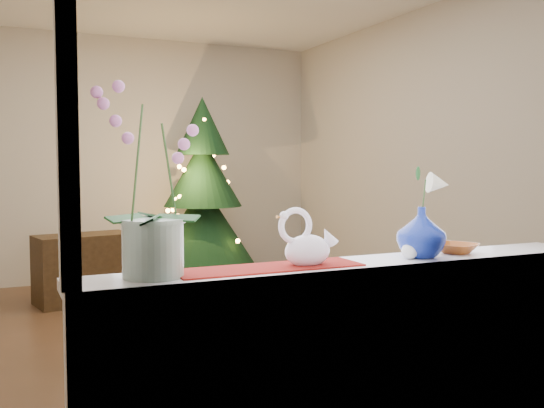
% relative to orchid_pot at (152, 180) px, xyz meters
% --- Properties ---
extents(ground, '(5.00, 5.00, 0.00)m').
position_rel_orchid_pot_xyz_m(ground, '(0.80, 2.36, -1.24)').
color(ground, '#3C2818').
rests_on(ground, ground).
extents(wall_back, '(4.50, 0.10, 2.70)m').
position_rel_orchid_pot_xyz_m(wall_back, '(0.80, 4.86, 0.11)').
color(wall_back, '#BEB6A6').
rests_on(wall_back, ground).
extents(wall_front, '(4.50, 0.10, 2.70)m').
position_rel_orchid_pot_xyz_m(wall_front, '(0.80, -0.14, 0.11)').
color(wall_front, '#BEB6A6').
rests_on(wall_front, ground).
extents(wall_right, '(0.10, 5.00, 2.70)m').
position_rel_orchid_pot_xyz_m(wall_right, '(3.05, 2.36, 0.11)').
color(wall_right, '#BEB6A6').
rests_on(wall_right, ground).
extents(window_apron, '(2.20, 0.08, 0.88)m').
position_rel_orchid_pot_xyz_m(window_apron, '(0.80, -0.10, -0.80)').
color(window_apron, white).
rests_on(window_apron, ground).
extents(windowsill, '(2.20, 0.26, 0.04)m').
position_rel_orchid_pot_xyz_m(windowsill, '(0.80, -0.01, -0.34)').
color(windowsill, white).
rests_on(windowsill, window_apron).
extents(window_frame, '(2.22, 0.06, 1.60)m').
position_rel_orchid_pot_xyz_m(window_frame, '(0.80, -0.11, 0.46)').
color(window_frame, white).
rests_on(window_frame, windowsill).
extents(runner, '(0.70, 0.20, 0.01)m').
position_rel_orchid_pot_xyz_m(runner, '(0.42, -0.01, -0.32)').
color(runner, maroon).
rests_on(runner, windowsill).
extents(orchid_pot, '(0.28, 0.28, 0.65)m').
position_rel_orchid_pot_xyz_m(orchid_pot, '(0.00, 0.00, 0.00)').
color(orchid_pot, beige).
rests_on(orchid_pot, windowsill).
extents(swan, '(0.25, 0.12, 0.21)m').
position_rel_orchid_pot_xyz_m(swan, '(0.57, -0.02, -0.22)').
color(swan, white).
rests_on(swan, windowsill).
extents(blue_vase, '(0.25, 0.25, 0.24)m').
position_rel_orchid_pot_xyz_m(blue_vase, '(1.09, -0.03, -0.21)').
color(blue_vase, navy).
rests_on(blue_vase, windowsill).
extents(lily, '(0.13, 0.07, 0.18)m').
position_rel_orchid_pot_xyz_m(lily, '(1.09, -0.03, 0.00)').
color(lily, beige).
rests_on(lily, blue_vase).
extents(paperweight, '(0.07, 0.07, 0.07)m').
position_rel_orchid_pot_xyz_m(paperweight, '(1.02, -0.05, -0.29)').
color(paperweight, white).
rests_on(paperweight, windowsill).
extents(amber_dish, '(0.19, 0.19, 0.04)m').
position_rel_orchid_pot_xyz_m(amber_dish, '(1.30, 0.00, -0.31)').
color(amber_dish, brown).
rests_on(amber_dish, windowsill).
extents(xmas_tree, '(1.45, 1.45, 2.01)m').
position_rel_orchid_pot_xyz_m(xmas_tree, '(1.53, 4.20, -0.24)').
color(xmas_tree, black).
rests_on(xmas_tree, ground).
extents(side_table, '(0.92, 0.59, 0.64)m').
position_rel_orchid_pot_xyz_m(side_table, '(0.25, 3.84, -0.92)').
color(side_table, black).
rests_on(side_table, ground).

